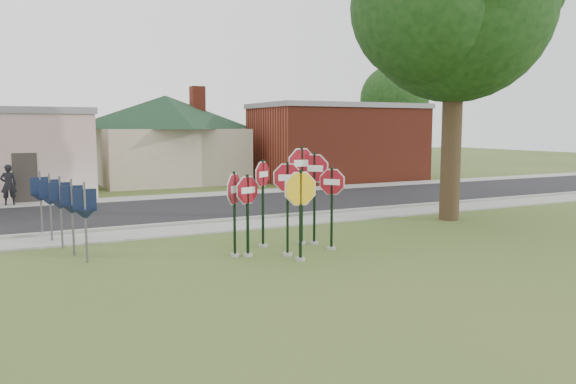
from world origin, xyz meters
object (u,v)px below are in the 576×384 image
stop_sign_left (248,206)px  oak_tree (456,5)px  pedestrian (8,185)px  stop_sign_center (287,196)px  stop_sign_yellow (301,202)px

stop_sign_left → oak_tree: 10.89m
pedestrian → stop_sign_left: bearing=109.9°
oak_tree → pedestrian: 19.00m
stop_sign_center → stop_sign_yellow: stop_sign_center is taller
stop_sign_left → pedestrian: bearing=112.8°
stop_sign_left → oak_tree: oak_tree is taller
stop_sign_yellow → oak_tree: size_ratio=0.22×
stop_sign_center → stop_sign_left: size_ratio=1.15×
oak_tree → pedestrian: size_ratio=6.34×
stop_sign_yellow → oak_tree: 10.29m
stop_sign_left → pedestrian: 14.09m
stop_sign_center → pedestrian: stop_sign_center is taller
stop_sign_center → pedestrian: (-6.41, 13.36, -0.65)m
stop_sign_left → oak_tree: (8.71, 2.16, 6.17)m
stop_sign_yellow → pedestrian: size_ratio=1.40×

